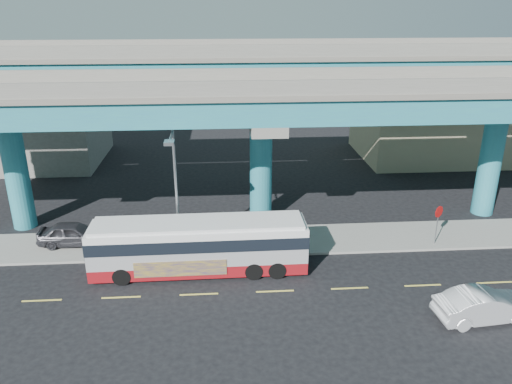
{
  "coord_description": "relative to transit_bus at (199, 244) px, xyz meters",
  "views": [
    {
      "loc": [
        -2.64,
        -22.79,
        14.37
      ],
      "look_at": [
        -0.7,
        4.0,
        3.98
      ],
      "focal_mm": 35.0,
      "sensor_mm": 36.0,
      "label": 1
    }
  ],
  "objects": [
    {
      "name": "sidewalk",
      "position": [
        3.99,
        3.36,
        -1.61
      ],
      "size": [
        70.0,
        4.0,
        0.15
      ],
      "primitive_type": "cube",
      "color": "gray",
      "rests_on": "ground"
    },
    {
      "name": "lane_markings",
      "position": [
        3.99,
        -2.44,
        -1.67
      ],
      "size": [
        58.0,
        0.12,
        0.01
      ],
      "color": "#D8C64C",
      "rests_on": "ground"
    },
    {
      "name": "street_lamp",
      "position": [
        -1.27,
        1.3,
        3.48
      ],
      "size": [
        0.5,
        2.51,
        7.71
      ],
      "color": "gray",
      "rests_on": "sidewalk"
    },
    {
      "name": "building_beige",
      "position": [
        21.99,
        20.84,
        1.83
      ],
      "size": [
        14.0,
        10.23,
        7.0
      ],
      "color": "tan",
      "rests_on": "ground"
    },
    {
      "name": "sedan",
      "position": [
        13.64,
        -5.61,
        -0.91
      ],
      "size": [
        2.55,
        5.01,
        1.55
      ],
      "primitive_type": "imported",
      "rotation": [
        0.0,
        0.0,
        1.67
      ],
      "color": "#BCBDC2",
      "rests_on": "ground"
    },
    {
      "name": "transit_bus",
      "position": [
        0.0,
        0.0,
        0.0
      ],
      "size": [
        11.98,
        2.67,
        3.07
      ],
      "rotation": [
        0.0,
        0.0,
        0.01
      ],
      "color": "maroon",
      "rests_on": "ground"
    },
    {
      "name": "ground",
      "position": [
        3.99,
        -2.14,
        -1.68
      ],
      "size": [
        120.0,
        120.0,
        0.0
      ],
      "primitive_type": "plane",
      "color": "black",
      "rests_on": "ground"
    },
    {
      "name": "building_concrete",
      "position": [
        -16.01,
        21.86,
        2.82
      ],
      "size": [
        12.0,
        10.0,
        9.0
      ],
      "primitive_type": "cube",
      "color": "gray",
      "rests_on": "ground"
    },
    {
      "name": "parked_car",
      "position": [
        -7.89,
        3.58,
        -0.81
      ],
      "size": [
        1.89,
        4.3,
        1.44
      ],
      "primitive_type": "imported",
      "rotation": [
        0.0,
        0.0,
        1.55
      ],
      "color": "#323237",
      "rests_on": "sidewalk"
    },
    {
      "name": "viaduct",
      "position": [
        3.99,
        6.97,
        7.46
      ],
      "size": [
        52.0,
        12.4,
        11.7
      ],
      "color": "teal",
      "rests_on": "ground"
    },
    {
      "name": "stop_sign",
      "position": [
        14.48,
        2.04,
        0.3
      ],
      "size": [
        0.66,
        0.43,
        2.54
      ],
      "rotation": [
        0.0,
        0.0,
        0.17
      ],
      "color": "gray",
      "rests_on": "sidewalk"
    }
  ]
}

